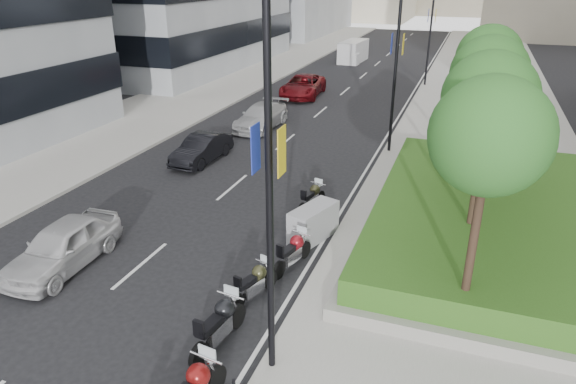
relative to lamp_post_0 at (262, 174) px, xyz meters
The scene contains 24 objects.
ground 6.62m from the lamp_post_0, 166.43° to the right, with size 160.00×160.00×0.00m, color black.
sidewalk_right 29.82m from the lamp_post_0, 80.49° to the left, with size 10.00×100.00×0.15m, color #9E9B93.
sidewalk_left 33.56m from the lamp_post_0, 119.10° to the left, with size 8.00×100.00×0.15m, color #9E9B93.
lane_edge 29.44m from the lamp_post_0, 90.88° to the left, with size 0.12×100.00×0.01m, color silver.
lane_centre 29.97m from the lamp_post_0, 101.01° to the left, with size 0.12×100.00×0.01m, color silver.
planter 11.73m from the lamp_post_0, 56.95° to the left, with size 10.00×14.00×0.40m, color gray.
hedge 11.50m from the lamp_post_0, 56.95° to the left, with size 9.40×13.40×0.80m, color #295016.
tree_0 5.30m from the lamp_post_0, 34.56° to the left, with size 2.80×2.80×6.30m.
tree_1 8.25m from the lamp_post_0, 58.11° to the left, with size 2.80×2.80×6.30m.
tree_2 11.84m from the lamp_post_0, 68.40° to the left, with size 2.80×2.80×6.30m.
tree_3 15.62m from the lamp_post_0, 73.81° to the left, with size 2.80×2.80×6.30m.
lamp_post_0 is the anchor object (origin of this frame).
lamp_post_1 17.00m from the lamp_post_0, 90.00° to the left, with size 2.34×0.45×9.00m.
lamp_post_2 35.00m from the lamp_post_0, 90.00° to the left, with size 2.34×0.45×9.00m.
motorcycle_2 4.66m from the lamp_post_0, 164.85° to the left, with size 0.80×2.41×1.20m.
motorcycle_3 5.36m from the lamp_post_0, 118.37° to the left, with size 0.85×1.99×1.02m.
motorcycle_4 6.48m from the lamp_post_0, 101.08° to the left, with size 0.79×2.08×1.05m.
motorcycle_5 8.03m from the lamp_post_0, 97.25° to the left, with size 1.45×2.22×1.25m.
motorcycle_6 10.23m from the lamp_post_0, 100.18° to the left, with size 0.72×1.95×0.98m.
car_a 9.25m from the lamp_post_0, 164.80° to the left, with size 1.78×4.42×1.51m, color silver.
car_b 15.77m from the lamp_post_0, 124.13° to the left, with size 1.43×4.09×1.35m, color black.
car_c 21.15m from the lamp_post_0, 112.69° to the left, with size 2.01×4.95×1.44m, color #B0B0B2.
car_d 29.60m from the lamp_post_0, 106.38° to the left, with size 2.65×5.74×1.59m, color #5F0B10.
delivery_van 46.02m from the lamp_post_0, 100.46° to the left, with size 2.25×5.22×2.14m.
Camera 1 is at (7.93, -8.01, 8.89)m, focal length 32.00 mm.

